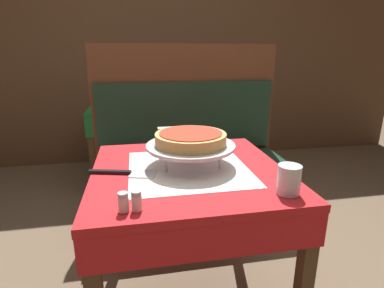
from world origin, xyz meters
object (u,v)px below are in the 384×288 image
(pizza_server, at_px, (125,173))
(water_glass_near, at_px, (289,180))
(booth_bench, at_px, (190,175))
(dining_table_front, at_px, (188,190))
(dining_table_rear, at_px, (132,117))
(salt_shaker, at_px, (123,202))
(condiment_caddy, at_px, (137,102))
(napkin_holder, at_px, (168,136))
(pizza_pan_stand, at_px, (191,146))
(pepper_shaker, at_px, (137,201))
(deep_dish_pizza, at_px, (191,138))

(pizza_server, height_order, water_glass_near, water_glass_near)
(booth_bench, bearing_deg, dining_table_front, -100.78)
(dining_table_front, xyz_separation_m, booth_bench, (0.16, 0.81, -0.28))
(dining_table_rear, height_order, booth_bench, booth_bench)
(salt_shaker, bearing_deg, condiment_caddy, 88.32)
(dining_table_rear, height_order, napkin_holder, napkin_holder)
(condiment_caddy, bearing_deg, salt_shaker, -91.68)
(pizza_pan_stand, distance_m, pepper_shaker, 0.41)
(dining_table_rear, xyz_separation_m, condiment_caddy, (0.05, -0.11, 0.16))
(pizza_server, relative_size, napkin_holder, 2.71)
(deep_dish_pizza, height_order, pizza_server, deep_dish_pizza)
(water_glass_near, distance_m, salt_shaker, 0.54)
(deep_dish_pizza, xyz_separation_m, pepper_shaker, (-0.23, -0.34, -0.09))
(dining_table_rear, bearing_deg, booth_bench, -65.40)
(dining_table_rear, bearing_deg, deep_dish_pizza, -81.11)
(dining_table_rear, distance_m, salt_shaker, 2.01)
(pepper_shaker, relative_size, napkin_holder, 0.63)
(dining_table_front, bearing_deg, booth_bench, 79.22)
(deep_dish_pizza, height_order, salt_shaker, deep_dish_pizza)
(booth_bench, bearing_deg, condiment_caddy, 114.65)
(dining_table_front, height_order, pizza_pan_stand, pizza_pan_stand)
(booth_bench, height_order, pizza_server, booth_bench)
(deep_dish_pizza, bearing_deg, pizza_server, -170.27)
(deep_dish_pizza, distance_m, pepper_shaker, 0.42)
(booth_bench, relative_size, condiment_caddy, 8.08)
(salt_shaker, height_order, condiment_caddy, condiment_caddy)
(dining_table_rear, distance_m, pizza_pan_stand, 1.69)
(deep_dish_pizza, xyz_separation_m, pizza_server, (-0.27, -0.05, -0.11))
(salt_shaker, height_order, napkin_holder, napkin_holder)
(pizza_pan_stand, height_order, pepper_shaker, pizza_pan_stand)
(deep_dish_pizza, distance_m, condiment_caddy, 1.57)
(dining_table_front, xyz_separation_m, salt_shaker, (-0.25, -0.31, 0.13))
(dining_table_front, bearing_deg, pepper_shaker, -123.99)
(water_glass_near, xyz_separation_m, napkin_holder, (-0.34, 0.64, -0.01))
(water_glass_near, xyz_separation_m, salt_shaker, (-0.54, -0.02, -0.02))
(dining_table_front, distance_m, pepper_shaker, 0.40)
(pizza_server, height_order, pepper_shaker, pepper_shaker)
(pepper_shaker, bearing_deg, booth_bench, 71.99)
(booth_bench, distance_m, water_glass_near, 1.20)
(booth_bench, distance_m, deep_dish_pizza, 0.94)
(dining_table_front, bearing_deg, salt_shaker, -128.63)
(deep_dish_pizza, xyz_separation_m, water_glass_near, (0.28, -0.32, -0.07))
(pizza_pan_stand, height_order, pizza_server, pizza_pan_stand)
(dining_table_front, bearing_deg, pizza_server, -175.98)
(booth_bench, bearing_deg, pizza_server, -116.39)
(booth_bench, height_order, salt_shaker, booth_bench)
(water_glass_near, bearing_deg, pizza_server, 153.45)
(pizza_pan_stand, distance_m, deep_dish_pizza, 0.04)
(water_glass_near, distance_m, condiment_caddy, 1.93)
(booth_bench, height_order, pizza_pan_stand, booth_bench)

